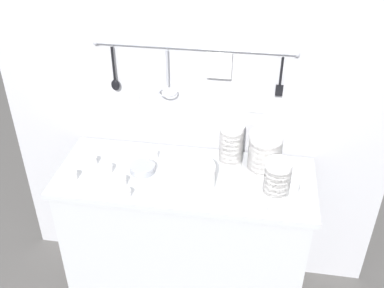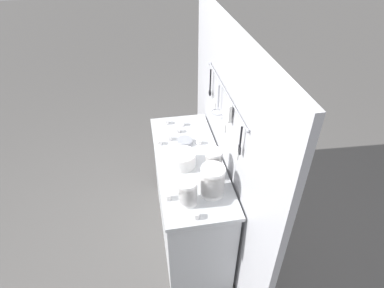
# 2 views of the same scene
# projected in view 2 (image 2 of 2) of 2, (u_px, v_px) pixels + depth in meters

# --- Properties ---
(ground_plane) EXTENTS (20.00, 20.00, 0.00)m
(ground_plane) POSITION_uv_depth(u_px,v_px,m) (190.00, 232.00, 3.00)
(ground_plane) COLOR #514F4C
(counter) EXTENTS (1.28, 0.51, 0.88)m
(counter) POSITION_uv_depth(u_px,v_px,m) (189.00, 199.00, 2.74)
(counter) COLOR #B7BABC
(counter) RESTS_ON ground
(back_wall) EXTENTS (2.08, 0.11, 1.88)m
(back_wall) POSITION_uv_depth(u_px,v_px,m) (226.00, 148.00, 2.48)
(back_wall) COLOR #B2B2B7
(back_wall) RESTS_ON ground
(bowl_stack_back_corner) EXTENTS (0.16, 0.16, 0.22)m
(bowl_stack_back_corner) POSITION_uv_depth(u_px,v_px,m) (213.00, 181.00, 2.13)
(bowl_stack_back_corner) COLOR white
(bowl_stack_back_corner) RESTS_ON counter
(bowl_stack_tall_left) EXTENTS (0.12, 0.12, 0.23)m
(bowl_stack_tall_left) POSITION_uv_depth(u_px,v_px,m) (213.00, 164.00, 2.26)
(bowl_stack_tall_left) COLOR white
(bowl_stack_tall_left) RESTS_ON counter
(bowl_stack_nested_right) EXTENTS (0.12, 0.12, 0.19)m
(bowl_stack_nested_right) POSITION_uv_depth(u_px,v_px,m) (188.00, 192.00, 2.06)
(bowl_stack_nested_right) COLOR white
(bowl_stack_nested_right) RESTS_ON counter
(plate_stack) EXTENTS (0.21, 0.21, 0.11)m
(plate_stack) POSITION_uv_depth(u_px,v_px,m) (182.00, 159.00, 2.40)
(plate_stack) COLOR white
(plate_stack) RESTS_ON counter
(steel_mixing_bowl) EXTENTS (0.13, 0.13, 0.03)m
(steel_mixing_bowl) POSITION_uv_depth(u_px,v_px,m) (185.00, 141.00, 2.64)
(steel_mixing_bowl) COLOR #93969E
(steel_mixing_bowl) RESTS_ON counter
(cup_beside_plates) EXTENTS (0.05, 0.05, 0.04)m
(cup_beside_plates) POSITION_uv_depth(u_px,v_px,m) (199.00, 141.00, 2.63)
(cup_beside_plates) COLOR white
(cup_beside_plates) RESTS_ON counter
(cup_edge_near) EXTENTS (0.05, 0.05, 0.04)m
(cup_edge_near) POSITION_uv_depth(u_px,v_px,m) (166.00, 121.00, 2.87)
(cup_edge_near) COLOR white
(cup_edge_near) RESTS_ON counter
(cup_back_right) EXTENTS (0.05, 0.05, 0.04)m
(cup_back_right) POSITION_uv_depth(u_px,v_px,m) (182.00, 123.00, 2.85)
(cup_back_right) COLOR white
(cup_back_right) RESTS_ON counter
(cup_front_left) EXTENTS (0.05, 0.05, 0.04)m
(cup_front_left) POSITION_uv_depth(u_px,v_px,m) (159.00, 142.00, 2.63)
(cup_front_left) COLOR white
(cup_front_left) RESTS_ON counter
(cup_edge_far) EXTENTS (0.05, 0.05, 0.04)m
(cup_edge_far) POSITION_uv_depth(u_px,v_px,m) (169.00, 137.00, 2.68)
(cup_edge_far) COLOR white
(cup_edge_far) RESTS_ON counter
(cup_front_right) EXTENTS (0.05, 0.05, 0.04)m
(cup_front_right) POSITION_uv_depth(u_px,v_px,m) (196.00, 215.00, 2.00)
(cup_front_right) COLOR white
(cup_front_right) RESTS_ON counter
(cup_back_left) EXTENTS (0.05, 0.05, 0.04)m
(cup_back_left) POSITION_uv_depth(u_px,v_px,m) (178.00, 130.00, 2.76)
(cup_back_left) COLOR white
(cup_back_left) RESTS_ON counter
(cup_mid_row) EXTENTS (0.05, 0.05, 0.04)m
(cup_mid_row) POSITION_uv_depth(u_px,v_px,m) (168.00, 197.00, 2.13)
(cup_mid_row) COLOR white
(cup_mid_row) RESTS_ON counter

